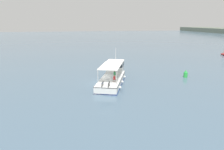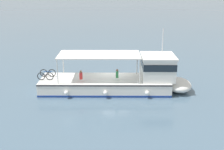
{
  "view_description": "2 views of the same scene",
  "coord_description": "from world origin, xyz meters",
  "views": [
    {
      "loc": [
        34.02,
        -5.39,
        9.74
      ],
      "look_at": [
        0.7,
        1.63,
        1.4
      ],
      "focal_mm": 34.91,
      "sensor_mm": 36.0,
      "label": 1
    },
    {
      "loc": [
        8.8,
        23.05,
        8.87
      ],
      "look_at": [
        0.7,
        1.63,
        1.4
      ],
      "focal_mm": 46.04,
      "sensor_mm": 36.0,
      "label": 2
    }
  ],
  "objects": [
    {
      "name": "ferry_main",
      "position": [
        -0.25,
        2.0,
        1.01
      ],
      "size": [
        12.97,
        7.45,
        5.32
      ],
      "color": "white",
      "rests_on": "ground"
    },
    {
      "name": "ground_plane",
      "position": [
        0.0,
        0.0,
        0.0
      ],
      "size": [
        400.0,
        400.0,
        0.0
      ],
      "primitive_type": "plane",
      "color": "slate"
    }
  ]
}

